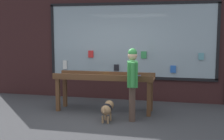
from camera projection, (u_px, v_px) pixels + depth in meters
ground_plane at (94, 121)px, 6.89m from camera, size 40.00×40.00×0.00m
shopfront_facade at (120, 41)px, 8.97m from camera, size 7.85×0.29×3.37m
display_table_main at (104, 81)px, 7.68m from camera, size 2.46×0.70×0.95m
person_browsing at (132, 79)px, 6.85m from camera, size 0.30×0.63×1.61m
small_dog at (107, 109)px, 6.85m from camera, size 0.25×0.60×0.43m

